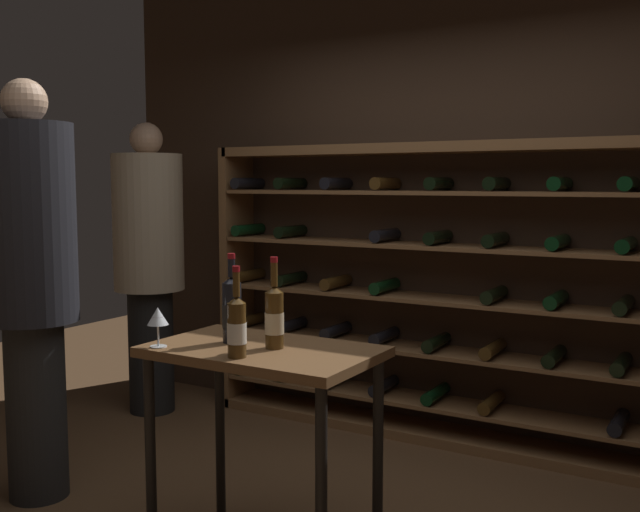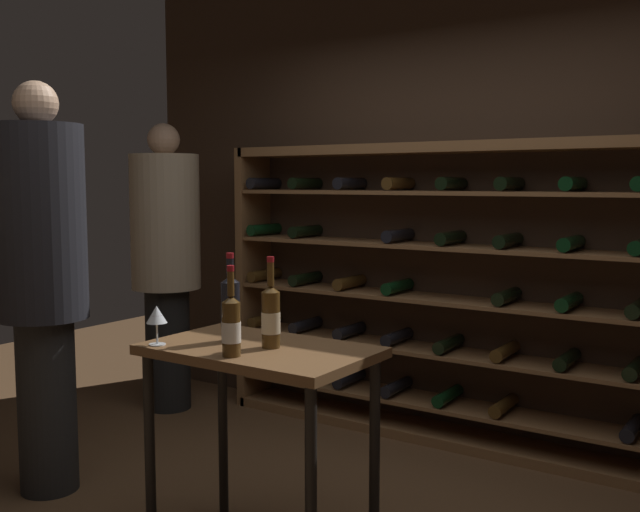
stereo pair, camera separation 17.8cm
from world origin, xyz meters
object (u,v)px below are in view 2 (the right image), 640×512
Objects in this scene: tasting_table at (260,378)px; wine_bottle_black_capsule at (271,316)px; person_guest_blue_shirt at (42,268)px; wine_glass_stemmed_right at (157,316)px; wine_rack at (477,299)px; wine_bottle_green_slim at (231,325)px; person_guest_plum_blouse at (166,254)px; wine_bottle_gold_foil at (231,308)px.

tasting_table is 0.27m from wine_bottle_black_capsule.
wine_glass_stemmed_right is (0.96, -0.15, -0.12)m from person_guest_blue_shirt.
wine_rack reaches higher than wine_bottle_black_capsule.
wine_bottle_green_slim is (-0.23, -1.91, 0.13)m from wine_rack.
wine_rack is 20.87× the size of wine_glass_stemmed_right.
wine_glass_stemmed_right reaches higher than tasting_table.
person_guest_plum_blouse is at bearing -167.20° from wine_rack.
wine_bottle_green_slim is at bearing -48.84° from wine_bottle_gold_foil.
wine_rack reaches higher than wine_bottle_green_slim.
wine_glass_stemmed_right is (-0.38, -0.02, -0.00)m from wine_bottle_green_slim.
wine_bottle_black_capsule is at bearing -0.45° from wine_bottle_gold_foil.
tasting_table is 0.47× the size of person_guest_plum_blouse.
wine_bottle_green_slim is 0.38m from wine_glass_stemmed_right.
person_guest_blue_shirt is 0.98m from wine_glass_stemmed_right.
person_guest_blue_shirt is at bearing -177.24° from tasting_table.
tasting_table is at bearing 95.07° from wine_bottle_green_slim.
person_guest_plum_blouse is 12.02× the size of wine_glass_stemmed_right.
wine_bottle_green_slim is 0.20m from wine_bottle_black_capsule.
tasting_table is 2.62× the size of wine_bottle_green_slim.
wine_bottle_gold_foil reaches higher than wine_bottle_green_slim.
person_guest_plum_blouse reaches higher than wine_bottle_gold_foil.
tasting_table is at bearing 31.05° from wine_glass_stemmed_right.
wine_rack is 1.92m from wine_bottle_green_slim.
wine_bottle_black_capsule is at bearing -96.34° from wine_rack.
person_guest_plum_blouse is 5.59× the size of wine_bottle_green_slim.
wine_bottle_black_capsule is at bearing 79.62° from wine_bottle_green_slim.
wine_bottle_gold_foil reaches higher than wine_bottle_black_capsule.
tasting_table is 0.49m from wine_glass_stemmed_right.
wine_rack is 1.72m from wine_bottle_black_capsule.
wine_glass_stemmed_right is (-0.60, -1.93, 0.13)m from wine_rack.
wine_bottle_black_capsule reaches higher than tasting_table.
wine_bottle_gold_foil reaches higher than tasting_table.
wine_bottle_gold_foil is (1.16, 0.07, -0.10)m from person_guest_blue_shirt.
wine_bottle_green_slim is 0.95× the size of wine_bottle_black_capsule.
person_guest_plum_blouse reaches higher than tasting_table.
person_guest_blue_shirt is at bearing 23.81° from person_guest_plum_blouse.
wine_bottle_gold_foil is (-0.16, 0.01, 0.27)m from tasting_table.
person_guest_plum_blouse is at bearing -4.37° from person_guest_blue_shirt.
wine_bottle_green_slim is 0.27m from wine_bottle_gold_foil.
person_guest_blue_shirt is 1.05× the size of person_guest_plum_blouse.
wine_bottle_gold_foil is at bearing 56.57° from person_guest_plum_blouse.
wine_bottle_green_slim is (1.82, -1.44, -0.06)m from person_guest_plum_blouse.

